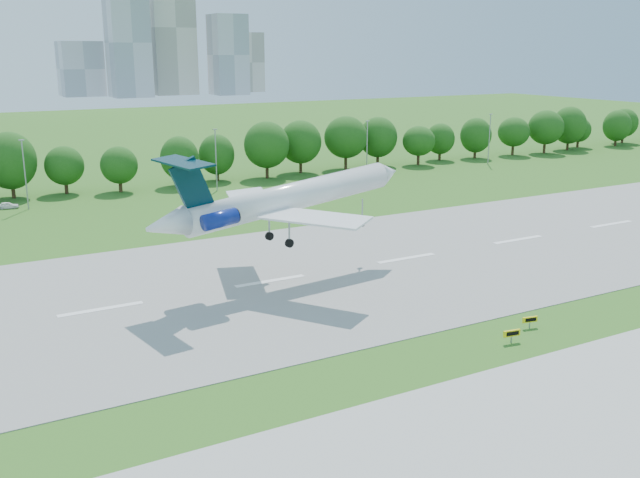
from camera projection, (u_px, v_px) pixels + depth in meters
The scene contains 10 objects.
ground at pixel (387, 358), 64.52m from camera, with size 600.00×600.00×0.00m, color #2F621A.
runway at pixel (270, 281), 85.67m from camera, with size 400.00×45.00×0.08m, color gray.
taxiway at pixel (533, 452), 49.28m from camera, with size 400.00×23.00×0.08m, color #ADADA8.
tree_line at pixel (126, 159), 140.80m from camera, with size 288.40×8.40×10.40m.
light_poles at pixel (126, 166), 131.13m from camera, with size 175.90×0.25×12.19m.
skyline at pixel (165, 44), 434.02m from camera, with size 127.00×52.00×80.00m.
airliner at pixel (279, 199), 83.42m from camera, with size 35.97×25.84×11.49m.
taxi_sign_centre at pixel (530, 320), 71.23m from camera, with size 1.67×0.49×1.17m.
taxi_sign_right at pixel (512, 333), 67.59m from camera, with size 1.82×0.47×1.27m.
service_vehicle_b at pixel (8, 205), 124.89m from camera, with size 1.42×3.54×1.21m, color white.
Camera 1 is at (-34.07, -49.26, 26.98)m, focal length 40.00 mm.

